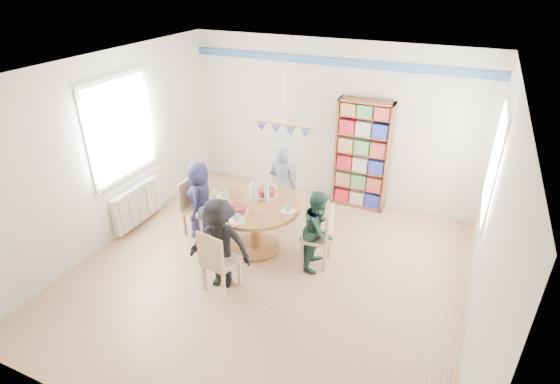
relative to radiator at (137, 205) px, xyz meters
The scene contains 14 objects.
ground 2.46m from the radiator, ahead, with size 5.00×5.00×0.00m, color tan.
room_shell 2.58m from the radiator, 14.73° to the left, with size 5.00×5.00×5.00m.
radiator is the anchor object (origin of this frame).
dining_table 2.02m from the radiator, ahead, with size 1.30×1.30×0.75m.
chair_left 0.97m from the radiator, 10.50° to the left, with size 0.39×0.39×0.87m.
chair_right 3.00m from the radiator, ahead, with size 0.43×0.43×0.88m.
chair_far 2.31m from the radiator, 30.50° to the left, with size 0.48×0.48×0.93m.
chair_near 2.18m from the radiator, 23.60° to the right, with size 0.45×0.45×0.89m.
person_left 1.12m from the radiator, 10.05° to the left, with size 0.58×0.38×1.19m, color #191B38.
person_right 2.97m from the radiator, ahead, with size 0.55×0.43×1.13m, color #1B372D.
person_far 2.31m from the radiator, 28.74° to the left, with size 0.45×0.30×1.23m, color gray.
person_near 2.12m from the radiator, 20.63° to the right, with size 0.81×0.46×1.25m, color black.
bookshelf 3.69m from the radiator, 34.01° to the left, with size 0.88×0.26×1.85m.
tableware 2.04m from the radiator, ahead, with size 1.22×1.22×0.32m.
Camera 1 is at (2.07, -4.24, 3.73)m, focal length 28.00 mm.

